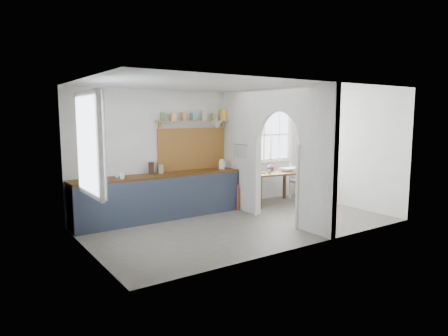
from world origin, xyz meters
TOP-DOWN VIEW (x-y plane):
  - floor at (0.00, 0.00)m, footprint 5.80×3.20m
  - ceiling at (0.00, 0.00)m, footprint 5.80×3.20m
  - walls at (0.00, 0.00)m, footprint 5.81×3.21m
  - partition at (0.70, 0.06)m, footprint 0.12×3.20m
  - kitchen_window at (-2.87, 0.00)m, footprint 0.10×1.16m
  - nook_window at (1.80, 1.56)m, footprint 1.76×0.10m
  - counter at (-1.13, 1.33)m, footprint 3.50×0.60m
  - sink at (-2.43, 1.30)m, footprint 0.40×0.40m
  - backsplash at (-0.20, 1.58)m, footprint 1.65×0.03m
  - shelf at (-0.20, 1.49)m, footprint 1.75×0.20m
  - pendant_lamp at (0.15, 1.15)m, footprint 0.26×0.26m
  - utensil_rail at (0.61, 0.90)m, footprint 0.02×0.50m
  - dining_table at (1.68, 1.05)m, footprint 1.33×1.00m
  - chair_left at (0.85, 1.07)m, footprint 0.48×0.48m
  - chair_right at (2.58, 1.04)m, footprint 0.45×0.45m
  - kettle at (0.38, 1.29)m, footprint 0.21×0.19m
  - mug_a at (-1.94, 1.17)m, footprint 0.15×0.15m
  - mug_b at (-1.96, 1.35)m, footprint 0.17×0.17m
  - knife_block at (-1.22, 1.47)m, footprint 0.16×0.18m
  - jar at (-1.04, 1.42)m, footprint 0.13×0.13m
  - towel_magenta at (0.58, 0.97)m, footprint 0.02×0.03m
  - towel_orange at (0.58, 0.95)m, footprint 0.02×0.03m
  - bowl at (2.03, 0.97)m, footprint 0.33×0.33m
  - table_cup at (1.46, 0.94)m, footprint 0.10×0.10m
  - plate at (1.32, 1.04)m, footprint 0.21×0.21m
  - vase at (1.75, 1.25)m, footprint 0.24×0.24m

SIDE VIEW (x-z plane):
  - floor at x=0.00m, z-range -0.01..0.01m
  - towel_orange at x=0.58m, z-range -0.01..0.51m
  - towel_magenta at x=0.58m, z-range -0.02..0.57m
  - dining_table at x=1.68m, z-range 0.00..0.76m
  - chair_left at x=0.85m, z-range 0.00..0.83m
  - counter at x=-1.13m, z-range 0.01..0.91m
  - chair_right at x=2.58m, z-range 0.00..0.91m
  - plate at x=1.32m, z-range 0.76..0.77m
  - bowl at x=2.03m, z-range 0.76..0.83m
  - table_cup at x=1.46m, z-range 0.76..0.84m
  - vase at x=1.75m, z-range 0.76..0.96m
  - sink at x=-2.43m, z-range 0.88..0.90m
  - mug_b at x=-1.96m, z-range 0.90..1.01m
  - mug_a at x=-1.94m, z-range 0.90..1.01m
  - jar at x=-1.04m, z-range 0.90..1.08m
  - kettle at x=0.38m, z-range 0.90..1.11m
  - knife_block at x=-1.22m, z-range 0.90..1.14m
  - walls at x=0.00m, z-range 0.00..2.60m
  - backsplash at x=-0.20m, z-range 0.90..1.80m
  - utensil_rail at x=0.61m, z-range 1.44..1.46m
  - partition at x=0.70m, z-range 0.15..2.75m
  - nook_window at x=1.80m, z-range 0.95..2.25m
  - kitchen_window at x=-2.87m, z-range 0.90..2.40m
  - pendant_lamp at x=0.15m, z-range 1.80..1.96m
  - shelf at x=-0.20m, z-range 1.90..2.11m
  - ceiling at x=0.00m, z-range 2.60..2.60m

